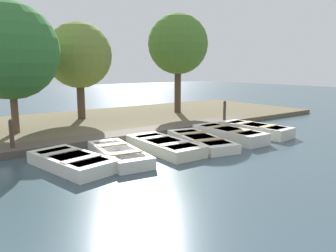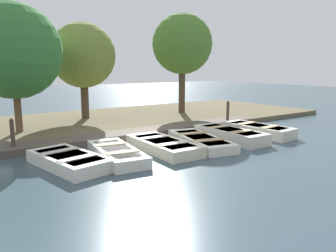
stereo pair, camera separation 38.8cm
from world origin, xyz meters
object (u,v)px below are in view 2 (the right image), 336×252
(rowboat_4, at_px, (230,134))
(rowboat_2, at_px, (163,145))
(park_tree_center, at_px, (182,44))
(park_tree_left, at_px, (83,56))
(rowboat_1, at_px, (117,153))
(mooring_post_near, at_px, (13,136))
(park_tree_far_left, at_px, (13,51))
(rowboat_0, at_px, (69,160))
(rowboat_5, at_px, (258,130))
(rowboat_3, at_px, (200,141))
(mooring_post_far, at_px, (228,113))

(rowboat_4, bearing_deg, rowboat_2, -90.62)
(park_tree_center, bearing_deg, park_tree_left, -100.45)
(rowboat_1, relative_size, park_tree_center, 0.54)
(park_tree_left, bearing_deg, mooring_post_near, -42.28)
(park_tree_far_left, distance_m, park_tree_left, 3.89)
(rowboat_0, xyz_separation_m, rowboat_1, (0.03, 1.43, -0.01))
(rowboat_1, xyz_separation_m, park_tree_far_left, (-4.99, -1.74, 3.12))
(rowboat_0, height_order, mooring_post_near, mooring_post_near)
(rowboat_5, distance_m, park_tree_center, 7.08)
(rowboat_3, distance_m, mooring_post_near, 6.15)
(rowboat_4, bearing_deg, mooring_post_near, -108.01)
(rowboat_4, relative_size, mooring_post_near, 2.65)
(rowboat_2, height_order, rowboat_4, rowboat_4)
(rowboat_4, bearing_deg, park_tree_far_left, -127.30)
(mooring_post_far, bearing_deg, rowboat_0, -74.48)
(rowboat_2, height_order, park_tree_left, park_tree_left)
(rowboat_3, height_order, park_tree_left, park_tree_left)
(rowboat_2, height_order, park_tree_center, park_tree_center)
(rowboat_0, bearing_deg, park_tree_left, 144.46)
(mooring_post_far, relative_size, park_tree_center, 0.20)
(mooring_post_near, height_order, park_tree_far_left, park_tree_far_left)
(mooring_post_far, bearing_deg, rowboat_4, -43.60)
(rowboat_3, xyz_separation_m, rowboat_4, (0.01, 1.43, 0.06))
(rowboat_0, bearing_deg, rowboat_3, 77.36)
(rowboat_1, bearing_deg, rowboat_4, 96.46)
(rowboat_1, bearing_deg, park_tree_center, 138.09)
(rowboat_1, relative_size, mooring_post_near, 2.64)
(rowboat_2, xyz_separation_m, mooring_post_near, (-2.37, -4.09, 0.39))
(mooring_post_far, distance_m, park_tree_left, 7.46)
(rowboat_1, bearing_deg, mooring_post_far, 116.40)
(rowboat_1, relative_size, park_tree_left, 0.62)
(rowboat_3, bearing_deg, mooring_post_far, 135.46)
(park_tree_center, bearing_deg, rowboat_4, -20.84)
(mooring_post_near, bearing_deg, rowboat_4, 70.73)
(rowboat_3, relative_size, mooring_post_near, 2.97)
(rowboat_0, xyz_separation_m, rowboat_5, (0.13, 7.64, 0.04))
(rowboat_0, height_order, rowboat_1, rowboat_0)
(rowboat_1, bearing_deg, park_tree_left, 174.04)
(rowboat_4, distance_m, mooring_post_near, 7.49)
(rowboat_2, height_order, mooring_post_near, mooring_post_near)
(rowboat_4, xyz_separation_m, rowboat_5, (0.00, 1.58, -0.00))
(rowboat_5, xyz_separation_m, park_tree_left, (-6.96, -4.55, 3.03))
(rowboat_5, bearing_deg, park_tree_center, 168.06)
(rowboat_4, height_order, rowboat_5, rowboat_4)
(rowboat_4, distance_m, rowboat_5, 1.58)
(mooring_post_near, distance_m, park_tree_center, 10.53)
(rowboat_0, height_order, rowboat_2, rowboat_2)
(rowboat_5, height_order, park_tree_center, park_tree_center)
(rowboat_5, relative_size, park_tree_left, 0.61)
(rowboat_0, height_order, park_tree_far_left, park_tree_far_left)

